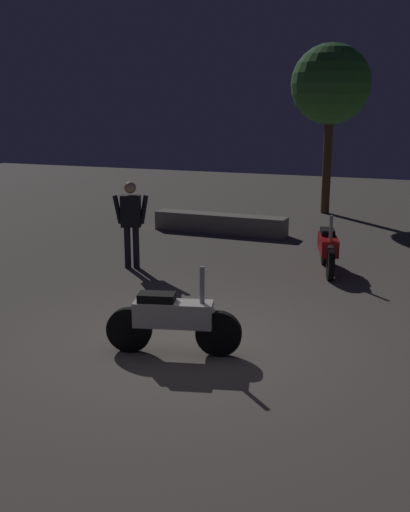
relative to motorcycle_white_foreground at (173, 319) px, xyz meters
name	(u,v)px	position (x,y,z in m)	size (l,w,h in m)	color
ground_plane	(193,346)	(0.12, 0.31, -0.44)	(40.00, 40.00, 0.00)	#605951
motorcycle_white_foreground	(173,319)	(0.00, 0.00, 0.00)	(1.63, 0.55, 1.11)	black
motorcycle_red_parked_left	(328,248)	(0.97, 4.52, 0.00)	(0.57, 1.62, 1.11)	black
person_rider_beside	(131,217)	(-2.46, 3.39, 0.52)	(0.65, 0.36, 1.62)	black
tree_left_bg	(331,85)	(-0.36, 10.87, 3.08)	(2.17, 2.17, 4.64)	#4C331E
planter_wall_low	(220,223)	(-2.12, 7.10, -0.21)	(3.26, 0.50, 0.45)	gray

